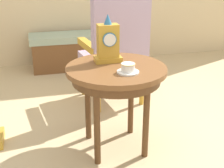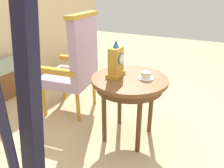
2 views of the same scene
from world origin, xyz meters
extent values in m
plane|color=tan|center=(0.00, 0.00, 0.00)|extent=(10.00, 10.00, 0.00)
cylinder|color=brown|center=(0.00, 0.04, 0.61)|extent=(0.69, 0.69, 0.03)
cylinder|color=#56351C|center=(0.00, 0.04, 0.56)|extent=(0.61, 0.61, 0.07)
cylinder|color=#56351C|center=(0.17, 0.22, 0.30)|extent=(0.04, 0.04, 0.60)
cylinder|color=#56351C|center=(-0.18, 0.22, 0.30)|extent=(0.04, 0.04, 0.60)
cylinder|color=#56351C|center=(-0.18, -0.13, 0.30)|extent=(0.04, 0.04, 0.60)
cylinder|color=#56351C|center=(0.17, -0.13, 0.30)|extent=(0.04, 0.04, 0.60)
cylinder|color=white|center=(0.04, -0.09, 0.64)|extent=(0.14, 0.14, 0.01)
cylinder|color=white|center=(0.04, -0.09, 0.67)|extent=(0.09, 0.09, 0.05)
torus|color=gold|center=(0.04, -0.09, 0.69)|extent=(0.09, 0.09, 0.00)
cube|color=gold|center=(-0.03, 0.17, 0.65)|extent=(0.19, 0.11, 0.04)
cube|color=gold|center=(-0.03, 0.17, 0.78)|extent=(0.14, 0.09, 0.23)
cylinder|color=teal|center=(-0.03, 0.12, 0.80)|extent=(0.10, 0.01, 0.10)
cylinder|color=white|center=(-0.03, 0.11, 0.80)|extent=(0.08, 0.00, 0.08)
cone|color=teal|center=(-0.03, 0.17, 0.93)|extent=(0.06, 0.06, 0.07)
cube|color=#B299B7|center=(0.18, 0.88, 0.41)|extent=(0.59, 0.59, 0.11)
cube|color=#B299B7|center=(0.21, 0.66, 0.78)|extent=(0.53, 0.16, 0.64)
cube|color=gold|center=(0.41, 0.91, 0.57)|extent=(0.13, 0.47, 0.06)
cube|color=gold|center=(-0.05, 0.85, 0.57)|extent=(0.13, 0.47, 0.06)
cylinder|color=gold|center=(0.37, 1.13, 0.18)|extent=(0.04, 0.04, 0.35)
cylinder|color=gold|center=(-0.07, 1.07, 0.18)|extent=(0.04, 0.04, 0.35)
cylinder|color=gold|center=(0.43, 0.69, 0.18)|extent=(0.04, 0.04, 0.35)
cylinder|color=gold|center=(-0.01, 0.63, 0.18)|extent=(0.04, 0.04, 0.35)
cube|color=#9EB299|center=(-0.02, 1.95, 0.40)|extent=(1.12, 0.40, 0.08)
cube|color=brown|center=(-0.02, 1.95, 0.18)|extent=(1.07, 0.38, 0.36)
camera|label=1|loc=(-0.53, -1.91, 1.32)|focal=50.58mm
camera|label=2|loc=(-1.67, -0.63, 1.36)|focal=34.56mm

